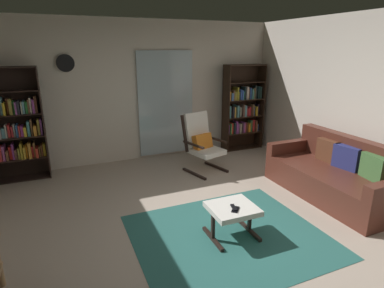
% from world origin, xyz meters
% --- Properties ---
extents(ground_plane, '(7.02, 7.02, 0.00)m').
position_xyz_m(ground_plane, '(0.00, 0.00, 0.00)').
color(ground_plane, '#B8A492').
extents(wall_back, '(5.60, 0.06, 2.60)m').
position_xyz_m(wall_back, '(0.00, 2.90, 1.30)').
color(wall_back, silver).
rests_on(wall_back, ground).
extents(wall_right, '(0.06, 6.00, 2.60)m').
position_xyz_m(wall_right, '(2.70, 0.00, 1.30)').
color(wall_right, silver).
rests_on(wall_right, ground).
extents(glass_door_panel, '(1.10, 0.01, 2.00)m').
position_xyz_m(glass_door_panel, '(0.47, 2.83, 1.05)').
color(glass_door_panel, silver).
extents(area_rug, '(2.14, 1.86, 0.01)m').
position_xyz_m(area_rug, '(0.18, -0.19, 0.00)').
color(area_rug, '#2C6660').
rests_on(area_rug, ground).
extents(bookshelf_near_tv, '(0.82, 0.30, 1.82)m').
position_xyz_m(bookshelf_near_tv, '(-2.12, 2.64, 0.87)').
color(bookshelf_near_tv, black).
rests_on(bookshelf_near_tv, ground).
extents(bookshelf_near_sofa, '(0.85, 0.30, 1.77)m').
position_xyz_m(bookshelf_near_sofa, '(2.09, 2.66, 0.86)').
color(bookshelf_near_sofa, black).
rests_on(bookshelf_near_sofa, ground).
extents(leather_sofa, '(0.90, 1.95, 0.85)m').
position_xyz_m(leather_sofa, '(2.14, 0.14, 0.31)').
color(leather_sofa, '#54281E').
rests_on(leather_sofa, ground).
extents(lounge_armchair, '(0.72, 0.78, 1.02)m').
position_xyz_m(lounge_armchair, '(0.77, 1.83, 0.53)').
color(lounge_armchair, black).
rests_on(lounge_armchair, ground).
extents(ottoman, '(0.53, 0.49, 0.38)m').
position_xyz_m(ottoman, '(0.21, -0.19, 0.31)').
color(ottoman, white).
rests_on(ottoman, ground).
extents(tv_remote, '(0.07, 0.15, 0.02)m').
position_xyz_m(tv_remote, '(0.20, -0.24, 0.39)').
color(tv_remote, black).
rests_on(tv_remote, ottoman).
extents(cell_phone, '(0.14, 0.15, 0.01)m').
position_xyz_m(cell_phone, '(0.20, -0.28, 0.39)').
color(cell_phone, black).
rests_on(cell_phone, ottoman).
extents(wall_clock, '(0.29, 0.03, 0.29)m').
position_xyz_m(wall_clock, '(-1.27, 2.82, 1.85)').
color(wall_clock, silver).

